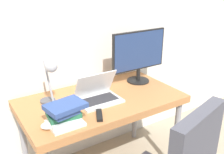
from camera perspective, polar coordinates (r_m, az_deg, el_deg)
wall_back at (r=2.36m, az=-7.96°, el=11.20°), size 8.00×0.05×2.60m
desk at (r=2.19m, az=-2.34°, el=-6.28°), size 1.31×0.73×0.77m
laptop at (r=2.09m, az=-3.12°, el=-3.94°), size 0.34×0.25×0.24m
monitor at (r=2.41m, az=5.86°, el=5.08°), size 0.56×0.21×0.48m
desk_lamp at (r=1.96m, az=-13.32°, el=0.22°), size 0.12×0.26×0.39m
book_stack at (r=1.79m, az=-10.33°, el=-7.90°), size 0.28×0.22×0.15m
tv_remote at (r=1.89m, az=-2.75°, el=-8.30°), size 0.11×0.16×0.02m
game_controller at (r=1.81m, az=-12.95°, el=-9.99°), size 0.15×0.10×0.04m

